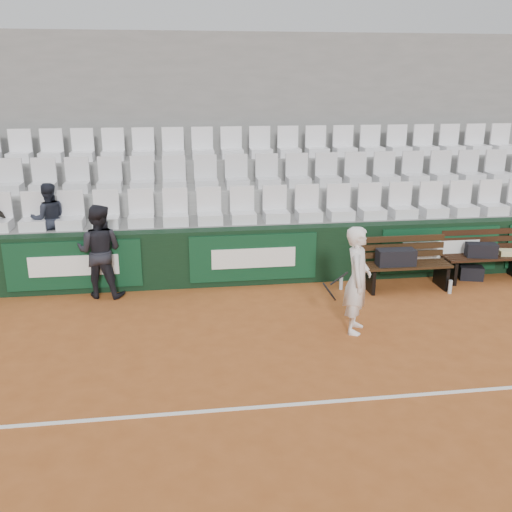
{
  "coord_description": "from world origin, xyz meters",
  "views": [
    {
      "loc": [
        -1.46,
        -5.45,
        3.49
      ],
      "look_at": [
        -0.36,
        2.4,
        1.0
      ],
      "focal_mm": 40.0,
      "sensor_mm": 36.0,
      "label": 1
    }
  ],
  "objects_px": {
    "bench_left": "(406,276)",
    "sports_bag_ground": "(471,273)",
    "sports_bag_left": "(396,257)",
    "spectator_c": "(46,193)",
    "sports_bag_right": "(481,250)",
    "water_bottle_near": "(341,283)",
    "water_bottle_far": "(450,287)",
    "ball_kid": "(100,251)",
    "tennis_player": "(357,280)",
    "bench_right": "(484,268)"
  },
  "relations": [
    {
      "from": "sports_bag_ground",
      "to": "water_bottle_far",
      "type": "xyz_separation_m",
      "value": [
        -0.69,
        -0.61,
        -0.01
      ]
    },
    {
      "from": "ball_kid",
      "to": "bench_right",
      "type": "bearing_deg",
      "value": -168.32
    },
    {
      "from": "sports_bag_ground",
      "to": "tennis_player",
      "type": "distance_m",
      "value": 3.35
    },
    {
      "from": "bench_right",
      "to": "sports_bag_ground",
      "type": "distance_m",
      "value": 0.24
    },
    {
      "from": "sports_bag_ground",
      "to": "spectator_c",
      "type": "bearing_deg",
      "value": 173.27
    },
    {
      "from": "water_bottle_far",
      "to": "spectator_c",
      "type": "relative_size",
      "value": 0.19
    },
    {
      "from": "sports_bag_left",
      "to": "bench_left",
      "type": "bearing_deg",
      "value": 8.51
    },
    {
      "from": "bench_left",
      "to": "sports_bag_ground",
      "type": "distance_m",
      "value": 1.39
    },
    {
      "from": "water_bottle_far",
      "to": "ball_kid",
      "type": "xyz_separation_m",
      "value": [
        -5.8,
        0.71,
        0.66
      ]
    },
    {
      "from": "bench_left",
      "to": "tennis_player",
      "type": "relative_size",
      "value": 0.97
    },
    {
      "from": "sports_bag_ground",
      "to": "spectator_c",
      "type": "distance_m",
      "value": 7.6
    },
    {
      "from": "sports_bag_right",
      "to": "water_bottle_near",
      "type": "relative_size",
      "value": 2.35
    },
    {
      "from": "bench_right",
      "to": "sports_bag_ground",
      "type": "xyz_separation_m",
      "value": [
        -0.21,
        0.05,
        -0.1
      ]
    },
    {
      "from": "ball_kid",
      "to": "water_bottle_far",
      "type": "bearing_deg",
      "value": -174.11
    },
    {
      "from": "bench_left",
      "to": "sports_bag_right",
      "type": "bearing_deg",
      "value": 8.25
    },
    {
      "from": "sports_bag_right",
      "to": "ball_kid",
      "type": "height_order",
      "value": "ball_kid"
    },
    {
      "from": "bench_left",
      "to": "sports_bag_right",
      "type": "distance_m",
      "value": 1.52
    },
    {
      "from": "sports_bag_left",
      "to": "water_bottle_far",
      "type": "height_order",
      "value": "sports_bag_left"
    },
    {
      "from": "bench_left",
      "to": "sports_bag_ground",
      "type": "xyz_separation_m",
      "value": [
        1.36,
        0.29,
        -0.1
      ]
    },
    {
      "from": "water_bottle_near",
      "to": "water_bottle_far",
      "type": "height_order",
      "value": "water_bottle_far"
    },
    {
      "from": "bench_left",
      "to": "sports_bag_left",
      "type": "bearing_deg",
      "value": -171.49
    },
    {
      "from": "bench_left",
      "to": "ball_kid",
      "type": "distance_m",
      "value": 5.17
    },
    {
      "from": "sports_bag_right",
      "to": "spectator_c",
      "type": "xyz_separation_m",
      "value": [
        -7.5,
        0.95,
        1.05
      ]
    },
    {
      "from": "water_bottle_far",
      "to": "ball_kid",
      "type": "distance_m",
      "value": 5.88
    },
    {
      "from": "tennis_player",
      "to": "sports_bag_right",
      "type": "bearing_deg",
      "value": 31.54
    },
    {
      "from": "sports_bag_right",
      "to": "water_bottle_far",
      "type": "height_order",
      "value": "sports_bag_right"
    },
    {
      "from": "water_bottle_near",
      "to": "bench_right",
      "type": "bearing_deg",
      "value": 2.75
    },
    {
      "from": "water_bottle_near",
      "to": "spectator_c",
      "type": "bearing_deg",
      "value": 168.02
    },
    {
      "from": "spectator_c",
      "to": "ball_kid",
      "type": "bearing_deg",
      "value": 125.21
    },
    {
      "from": "bench_right",
      "to": "ball_kid",
      "type": "xyz_separation_m",
      "value": [
        -6.7,
        0.14,
        0.55
      ]
    },
    {
      "from": "sports_bag_left",
      "to": "tennis_player",
      "type": "distance_m",
      "value": 1.91
    },
    {
      "from": "bench_left",
      "to": "sports_bag_left",
      "type": "relative_size",
      "value": 2.34
    },
    {
      "from": "sports_bag_left",
      "to": "tennis_player",
      "type": "relative_size",
      "value": 0.42
    },
    {
      "from": "sports_bag_left",
      "to": "tennis_player",
      "type": "xyz_separation_m",
      "value": [
        -1.16,
        -1.5,
        0.18
      ]
    },
    {
      "from": "bench_right",
      "to": "sports_bag_ground",
      "type": "relative_size",
      "value": 3.69
    },
    {
      "from": "sports_bag_ground",
      "to": "spectator_c",
      "type": "xyz_separation_m",
      "value": [
        -7.4,
        0.87,
        1.49
      ]
    },
    {
      "from": "bench_right",
      "to": "sports_bag_left",
      "type": "bearing_deg",
      "value": -171.15
    },
    {
      "from": "bench_left",
      "to": "sports_bag_ground",
      "type": "height_order",
      "value": "bench_left"
    },
    {
      "from": "bench_left",
      "to": "spectator_c",
      "type": "distance_m",
      "value": 6.31
    },
    {
      "from": "bench_right",
      "to": "bench_left",
      "type": "bearing_deg",
      "value": -171.1
    },
    {
      "from": "sports_bag_right",
      "to": "water_bottle_far",
      "type": "xyz_separation_m",
      "value": [
        -0.8,
        -0.54,
        -0.45
      ]
    },
    {
      "from": "water_bottle_far",
      "to": "tennis_player",
      "type": "height_order",
      "value": "tennis_player"
    },
    {
      "from": "ball_kid",
      "to": "spectator_c",
      "type": "relative_size",
      "value": 1.26
    },
    {
      "from": "sports_bag_left",
      "to": "sports_bag_right",
      "type": "height_order",
      "value": "sports_bag_left"
    },
    {
      "from": "bench_right",
      "to": "sports_bag_ground",
      "type": "bearing_deg",
      "value": 167.89
    },
    {
      "from": "bench_right",
      "to": "tennis_player",
      "type": "relative_size",
      "value": 0.97
    },
    {
      "from": "sports_bag_right",
      "to": "tennis_player",
      "type": "relative_size",
      "value": 0.34
    },
    {
      "from": "bench_left",
      "to": "tennis_player",
      "type": "distance_m",
      "value": 2.13
    },
    {
      "from": "bench_right",
      "to": "ball_kid",
      "type": "height_order",
      "value": "ball_kid"
    },
    {
      "from": "bench_left",
      "to": "bench_right",
      "type": "bearing_deg",
      "value": 8.9
    }
  ]
}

